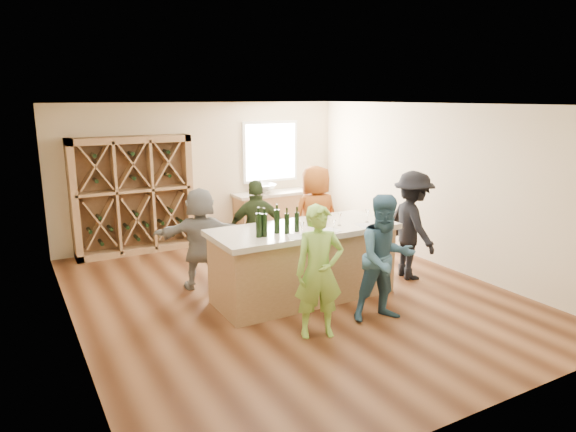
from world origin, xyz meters
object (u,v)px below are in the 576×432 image
sink (264,188)px  wine_bottle_c (277,221)px  tasting_counter_base (304,265)px  wine_bottle_a (259,225)px  person_far_mid (257,230)px  wine_bottle_f (318,220)px  wine_bottle_e (297,222)px  person_far_right (316,218)px  person_near_right (386,259)px  person_server (412,225)px  wine_bottle_d (287,224)px  person_near_left (319,272)px  person_far_left (201,238)px  wine_rack (133,196)px  wine_bottle_b (265,225)px

sink → wine_bottle_c: bearing=-114.1°
tasting_counter_base → wine_bottle_a: (-0.82, -0.19, 0.74)m
person_far_mid → wine_bottle_f: size_ratio=5.44×
wine_bottle_e → person_far_mid: person_far_mid is taller
wine_bottle_c → person_far_right: size_ratio=0.18×
person_near_right → person_server: 1.80m
wine_bottle_d → wine_bottle_f: size_ratio=0.95×
person_far_right → person_far_mid: bearing=0.3°
sink → person_near_left: (-1.56, -4.59, -0.18)m
wine_bottle_d → wine_bottle_c: bearing=137.6°
person_near_left → person_far_left: bearing=125.5°
wine_bottle_e → person_server: size_ratio=0.15×
wine_rack → wine_bottle_b: wine_rack is taller
tasting_counter_base → person_far_left: 1.65m
wine_rack → wine_bottle_f: 4.16m
tasting_counter_base → person_far_left: (-1.16, 1.13, 0.29)m
tasting_counter_base → wine_bottle_d: (-0.40, -0.22, 0.72)m
wine_bottle_b → person_near_right: person_near_right is taller
person_far_mid → wine_bottle_f: 1.43m
wine_bottle_a → wine_bottle_f: wine_bottle_a is taller
wine_bottle_b → person_far_left: person_far_left is taller
wine_bottle_d → person_near_right: (0.93, -0.97, -0.37)m
tasting_counter_base → person_near_right: (0.53, -1.19, 0.35)m
person_far_left → person_far_mid: bearing=-166.7°
wine_rack → person_far_left: wine_rack is taller
person_server → person_far_left: (-3.13, 1.25, -0.09)m
wine_bottle_d → person_far_right: bearing=44.7°
person_server → wine_bottle_e: bearing=104.4°
wine_bottle_e → wine_bottle_c: bearing=167.2°
person_far_mid → person_far_left: size_ratio=1.03×
wine_bottle_c → person_far_mid: 1.27m
wine_bottle_d → wine_bottle_a: bearing=176.4°
wine_bottle_f → wine_rack: bearing=113.6°
person_far_left → person_far_right: bearing=-164.0°
sink → person_far_mid: size_ratio=0.33×
wine_bottle_b → wine_bottle_e: bearing=1.7°
wine_bottle_c → person_near_left: bearing=-88.5°
sink → person_far_mid: person_far_mid is taller
sink → person_far_right: 2.43m
wine_bottle_a → person_near_left: (0.34, -0.96, -0.41)m
wine_bottle_d → person_server: bearing=2.4°
tasting_counter_base → wine_bottle_c: 0.91m
wine_bottle_f → person_far_mid: bearing=102.3°
person_near_right → person_far_mid: size_ratio=1.04×
person_near_right → person_far_right: 2.23m
wine_rack → wine_bottle_d: wine_rack is taller
wine_bottle_e → person_near_left: 1.07m
sink → person_near_right: (-0.55, -4.63, -0.17)m
tasting_counter_base → wine_bottle_f: size_ratio=8.67×
wine_bottle_e → tasting_counter_base: bearing=39.6°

